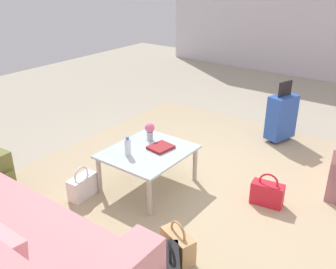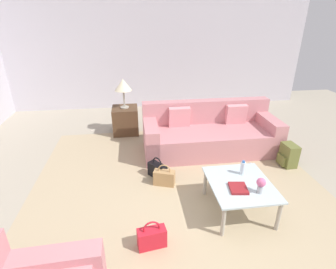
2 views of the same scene
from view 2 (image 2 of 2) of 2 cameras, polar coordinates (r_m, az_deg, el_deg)
The scene contains 15 objects.
ground_plane at distance 3.37m, azimuth 8.92°, elevation -21.08°, with size 12.00×12.00×0.00m, color #A89E89.
wall_right at distance 7.39m, azimuth -1.57°, elevation 17.98°, with size 0.12×8.00×3.10m, color silver.
area_rug at distance 3.76m, azimuth 3.31°, elevation -15.01°, with size 5.20×4.40×0.01m, color tan.
couch at distance 5.10m, azimuth 8.87°, elevation 0.05°, with size 1.00×2.49×0.90m.
coffee_table at distance 3.56m, azimuth 15.42°, elevation -10.88°, with size 0.90×0.79×0.44m.
water_bottle at distance 3.67m, azimuth 15.96°, elevation -7.02°, with size 0.06×0.06×0.20m.
coffee_table_book at distance 3.40m, azimuth 15.04°, elevation -11.22°, with size 0.24×0.21×0.03m, color maroon.
flower_vase at distance 3.36m, azimuth 19.56°, elevation -10.15°, with size 0.11×0.11×0.21m.
side_table at distance 5.83m, azimuth -9.22°, elevation 3.08°, with size 0.54×0.54×0.58m, color #513823.
table_lamp at distance 5.60m, azimuth -9.76°, elevation 10.47°, with size 0.36×0.36×0.62m.
handbag_tan at distance 4.07m, azimuth -0.82°, elevation -9.33°, with size 0.24×0.35×0.36m.
handbag_white at distance 4.29m, azimuth 17.40°, elevation -8.62°, with size 0.33×0.17×0.36m.
handbag_black at distance 4.24m, azimuth -2.32°, elevation -7.74°, with size 0.34×0.31×0.36m.
handbag_red at distance 3.15m, azimuth -3.53°, elevation -21.45°, with size 0.19×0.34×0.36m.
backpack_olive at distance 4.98m, azimuth 24.69°, elevation -4.16°, with size 0.31×0.26×0.40m.
Camera 2 is at (-2.24, 0.80, 2.40)m, focal length 28.00 mm.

